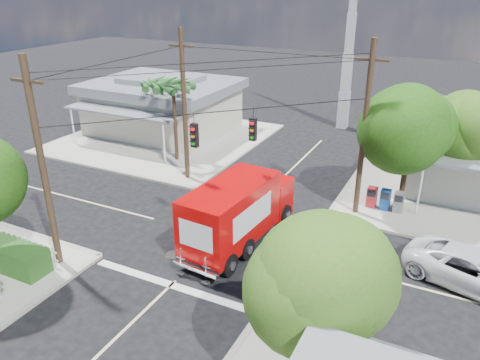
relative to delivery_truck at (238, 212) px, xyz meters
The scene contains 16 objects.
ground 1.87m from the delivery_truck, behind, with size 120.00×120.00×0.00m, color black.
sidewalk_ne 14.86m from the delivery_truck, 47.75° to the left, with size 14.12×14.12×0.14m.
sidewalk_nw 16.18m from the delivery_truck, 137.23° to the left, with size 14.12×14.12×0.14m.
road_markings 2.34m from the delivery_truck, 123.76° to the right, with size 32.00×32.00×0.01m.
building_nw 18.02m from the delivery_truck, 135.95° to the left, with size 10.80×10.20×4.30m.
radio_tower 20.47m from the delivery_truck, 91.27° to the left, with size 0.80×0.80×17.00m.
tree_ne_front 9.78m from the delivery_truck, 47.42° to the left, with size 4.21×4.14×6.66m.
tree_ne_back 12.90m from the delivery_truck, 45.49° to the left, with size 3.77×3.66×5.82m.
tree_se 9.71m from the delivery_truck, 49.83° to the right, with size 3.67×3.54×5.62m.
palm_nw_front 11.84m from the delivery_truck, 138.17° to the left, with size 3.01×3.08×5.59m.
palm_nw_back 14.16m from the delivery_truck, 139.06° to the left, with size 3.01×3.08×5.19m.
utility_poles 4.31m from the delivery_truck, 146.66° to the left, with size 12.00×10.68×9.00m.
picket_fence 10.39m from the delivery_truck, 147.64° to the right, with size 5.94×0.06×1.00m.
vending_boxes 8.42m from the delivery_truck, 48.41° to the left, with size 1.90×0.50×1.10m.
delivery_truck is the anchor object (origin of this frame).
parked_car 10.09m from the delivery_truck, ahead, with size 2.47×5.36×1.49m, color silver.
Camera 1 is at (9.51, -17.13, 11.57)m, focal length 35.00 mm.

